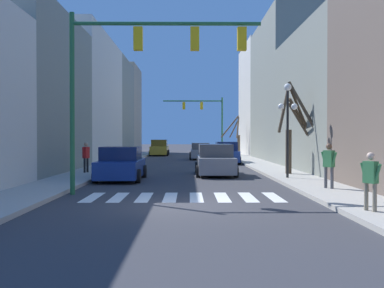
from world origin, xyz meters
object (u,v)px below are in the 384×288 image
(car_parked_left_near, at_px, (215,161))
(car_at_intersection, at_px, (159,148))
(traffic_signal_near, at_px, (141,59))
(pedestrian_on_left_sidewalk, at_px, (371,176))
(car_parked_right_mid, at_px, (200,152))
(pedestrian_waiting_at_curb, at_px, (86,155))
(street_tree_left_far, at_px, (236,137))
(street_tree_right_far, at_px, (293,129))
(car_parked_left_far, at_px, (226,153))
(street_lamp_right_corner, at_px, (288,111))
(pedestrian_near_right_corner, at_px, (329,162))
(car_parked_right_near, at_px, (121,164))
(traffic_signal_far, at_px, (205,113))

(car_parked_left_near, height_order, car_at_intersection, car_at_intersection)
(traffic_signal_near, height_order, pedestrian_on_left_sidewalk, traffic_signal_near)
(car_parked_right_mid, distance_m, pedestrian_waiting_at_curb, 18.80)
(traffic_signal_near, relative_size, street_tree_left_far, 1.62)
(pedestrian_on_left_sidewalk, distance_m, street_tree_right_far, 12.25)
(pedestrian_on_left_sidewalk, bearing_deg, pedestrian_waiting_at_curb, -170.05)
(traffic_signal_near, distance_m, pedestrian_on_left_sidewalk, 8.86)
(car_parked_left_near, bearing_deg, street_tree_right_far, -101.22)
(car_parked_right_mid, bearing_deg, pedestrian_waiting_at_curb, 158.94)
(car_parked_right_mid, bearing_deg, car_parked_left_far, -164.09)
(street_lamp_right_corner, xyz_separation_m, pedestrian_waiting_at_curb, (-10.39, 3.25, -2.20))
(car_at_intersection, height_order, pedestrian_near_right_corner, pedestrian_near_right_corner)
(car_parked_left_near, height_order, car_parked_right_near, car_parked_left_near)
(car_parked_left_near, height_order, street_tree_right_far, street_tree_right_far)
(pedestrian_waiting_at_curb, bearing_deg, traffic_signal_near, 45.07)
(pedestrian_waiting_at_curb, bearing_deg, car_at_intersection, -165.15)
(street_lamp_right_corner, relative_size, car_at_intersection, 0.94)
(car_parked_right_near, relative_size, street_tree_right_far, 0.92)
(pedestrian_waiting_at_curb, bearing_deg, pedestrian_near_right_corner, 74.63)
(car_parked_left_far, relative_size, pedestrian_on_left_sidewalk, 3.09)
(car_at_intersection, relative_size, car_parked_left_far, 1.01)
(car_parked_left_far, bearing_deg, pedestrian_on_left_sidewalk, -175.80)
(street_lamp_right_corner, distance_m, pedestrian_near_right_corner, 5.04)
(car_parked_right_near, relative_size, street_tree_left_far, 1.05)
(traffic_signal_far, distance_m, street_tree_left_far, 5.23)
(traffic_signal_far, bearing_deg, car_parked_right_near, -100.02)
(car_parked_right_near, distance_m, car_parked_left_far, 15.17)
(pedestrian_waiting_at_curb, bearing_deg, street_lamp_right_corner, 92.57)
(traffic_signal_far, relative_size, street_lamp_right_corner, 1.51)
(car_at_intersection, relative_size, pedestrian_near_right_corner, 2.82)
(car_parked_left_far, bearing_deg, traffic_signal_near, 166.20)
(traffic_signal_near, relative_size, car_parked_right_mid, 1.57)
(car_parked_left_near, distance_m, car_parked_right_mid, 17.60)
(traffic_signal_far, bearing_deg, street_lamp_right_corner, -84.64)
(car_parked_right_near, bearing_deg, pedestrian_on_left_sidewalk, -141.49)
(car_at_intersection, xyz_separation_m, pedestrian_on_left_sidewalk, (8.06, -39.26, 0.22))
(traffic_signal_far, height_order, car_parked_left_near, traffic_signal_far)
(car_at_intersection, distance_m, street_tree_right_far, 28.59)
(traffic_signal_near, relative_size, pedestrian_waiting_at_curb, 4.18)
(traffic_signal_far, distance_m, pedestrian_on_left_sidewalk, 39.89)
(car_at_intersection, xyz_separation_m, pedestrian_waiting_at_curb, (-2.34, -26.25, 0.29))
(car_parked_right_mid, height_order, street_tree_left_far, street_tree_left_far)
(car_at_intersection, distance_m, car_parked_right_near, 29.16)
(traffic_signal_near, xyz_separation_m, street_tree_right_far, (7.29, 7.49, -2.36))
(pedestrian_on_left_sidewalk, bearing_deg, street_lamp_right_corner, 151.40)
(street_tree_left_far, bearing_deg, car_parked_left_near, -98.87)
(car_parked_left_near, bearing_deg, traffic_signal_near, 158.94)
(car_parked_right_mid, bearing_deg, traffic_signal_near, 173.76)
(street_tree_right_far, bearing_deg, car_at_intersection, 108.11)
(pedestrian_waiting_at_curb, bearing_deg, pedestrian_on_left_sidewalk, 58.60)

